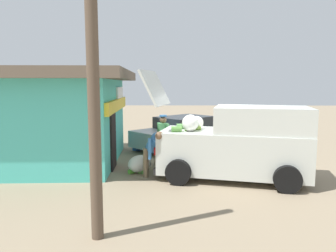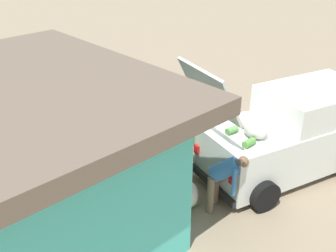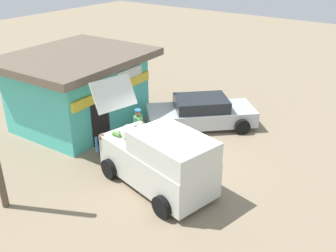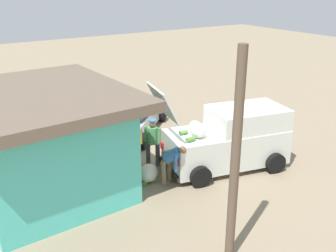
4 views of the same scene
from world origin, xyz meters
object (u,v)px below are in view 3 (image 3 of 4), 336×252
(delivery_van, at_px, (160,159))
(paint_bucket, at_px, (154,117))
(storefront_bar, at_px, (79,88))
(unloaded_banana_pile, at_px, (110,147))
(customer_bending, at_px, (106,143))
(parked_sedan, at_px, (201,113))
(vendor_standing, at_px, (138,127))

(delivery_van, relative_size, paint_bucket, 12.85)
(delivery_van, bearing_deg, storefront_bar, 72.09)
(unloaded_banana_pile, bearing_deg, storefront_bar, 67.13)
(customer_bending, xyz_separation_m, unloaded_banana_pile, (0.63, 0.48, -0.60))
(customer_bending, distance_m, paint_bucket, 3.99)
(parked_sedan, distance_m, paint_bucket, 2.08)
(delivery_van, distance_m, paint_bucket, 5.05)
(delivery_van, xyz_separation_m, paint_bucket, (3.81, 3.21, -0.81))
(unloaded_banana_pile, height_order, paint_bucket, unloaded_banana_pile)
(parked_sedan, xyz_separation_m, vendor_standing, (-3.08, 0.78, 0.32))
(parked_sedan, distance_m, customer_bending, 4.67)
(parked_sedan, height_order, unloaded_banana_pile, parked_sedan)
(storefront_bar, xyz_separation_m, delivery_van, (-1.79, -5.55, -0.59))
(unloaded_banana_pile, distance_m, paint_bucket, 3.23)
(unloaded_banana_pile, bearing_deg, delivery_van, -102.62)
(paint_bucket, bearing_deg, parked_sedan, -68.95)
(parked_sedan, xyz_separation_m, paint_bucket, (-0.73, 1.91, -0.42))
(unloaded_banana_pile, xyz_separation_m, paint_bucket, (3.19, 0.45, -0.05))
(storefront_bar, bearing_deg, parked_sedan, -57.03)
(parked_sedan, height_order, paint_bucket, parked_sedan)
(storefront_bar, bearing_deg, customer_bending, -119.02)
(storefront_bar, height_order, vendor_standing, storefront_bar)
(delivery_van, height_order, customer_bending, delivery_van)
(storefront_bar, relative_size, customer_bending, 4.28)
(storefront_bar, relative_size, parked_sedan, 1.31)
(vendor_standing, bearing_deg, customer_bending, 172.36)
(vendor_standing, bearing_deg, storefront_bar, 84.65)
(paint_bucket, bearing_deg, customer_bending, -166.46)
(unloaded_banana_pile, bearing_deg, customer_bending, -143.09)
(delivery_van, distance_m, unloaded_banana_pile, 2.93)
(delivery_van, height_order, parked_sedan, delivery_van)
(vendor_standing, xyz_separation_m, unloaded_banana_pile, (-0.85, 0.68, -0.69))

